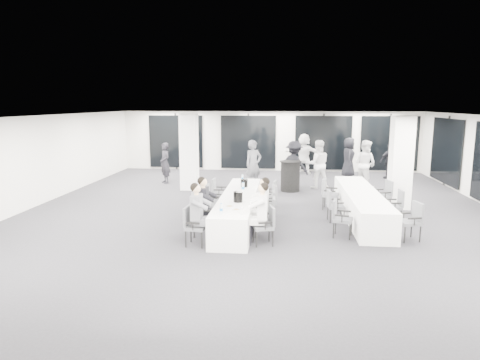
# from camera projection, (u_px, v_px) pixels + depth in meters

# --- Properties ---
(room) EXTENTS (14.04, 16.04, 2.84)m
(room) POSITION_uv_depth(u_px,v_px,m) (290.00, 161.00, 13.36)
(room) COLOR #232328
(room) RESTS_ON ground
(column_left) EXTENTS (0.60, 0.60, 2.80)m
(column_left) POSITION_uv_depth(u_px,v_px,m) (189.00, 152.00, 15.77)
(column_left) COLOR white
(column_left) RESTS_ON floor
(column_right) EXTENTS (0.60, 0.60, 2.80)m
(column_right) POSITION_uv_depth(u_px,v_px,m) (401.00, 163.00, 12.92)
(column_right) COLOR white
(column_right) RESTS_ON floor
(banquet_table_main) EXTENTS (0.90, 5.00, 0.75)m
(banquet_table_main) POSITION_uv_depth(u_px,v_px,m) (239.00, 208.00, 11.56)
(banquet_table_main) COLOR white
(banquet_table_main) RESTS_ON floor
(banquet_table_side) EXTENTS (0.90, 5.00, 0.75)m
(banquet_table_side) POSITION_uv_depth(u_px,v_px,m) (361.00, 204.00, 11.98)
(banquet_table_side) COLOR white
(banquet_table_side) RESTS_ON floor
(cocktail_table) EXTENTS (0.79, 0.79, 1.10)m
(cocktail_table) POSITION_uv_depth(u_px,v_px,m) (290.00, 176.00, 15.58)
(cocktail_table) COLOR black
(cocktail_table) RESTS_ON floor
(chair_main_left_near) EXTENTS (0.49, 0.54, 0.89)m
(chair_main_left_near) POSITION_uv_depth(u_px,v_px,m) (193.00, 223.00, 9.62)
(chair_main_left_near) COLOR #4F5156
(chair_main_left_near) RESTS_ON floor
(chair_main_left_second) EXTENTS (0.60, 0.64, 1.02)m
(chair_main_left_second) POSITION_uv_depth(u_px,v_px,m) (199.00, 212.00, 10.37)
(chair_main_left_second) COLOR #4F5156
(chair_main_left_second) RESTS_ON floor
(chair_main_left_mid) EXTENTS (0.57, 0.62, 1.02)m
(chair_main_left_mid) POSITION_uv_depth(u_px,v_px,m) (206.00, 202.00, 11.39)
(chair_main_left_mid) COLOR #4F5156
(chair_main_left_mid) RESTS_ON floor
(chair_main_left_fourth) EXTENTS (0.50, 0.55, 0.91)m
(chair_main_left_fourth) POSITION_uv_depth(u_px,v_px,m) (211.00, 198.00, 12.08)
(chair_main_left_fourth) COLOR #4F5156
(chair_main_left_fourth) RESTS_ON floor
(chair_main_left_far) EXTENTS (0.45, 0.50, 0.87)m
(chair_main_left_far) POSITION_uv_depth(u_px,v_px,m) (218.00, 191.00, 13.26)
(chair_main_left_far) COLOR #4F5156
(chair_main_left_far) RESTS_ON floor
(chair_main_right_near) EXTENTS (0.54, 0.56, 0.88)m
(chair_main_right_near) POSITION_uv_depth(u_px,v_px,m) (266.00, 223.00, 9.67)
(chair_main_right_near) COLOR #4F5156
(chair_main_right_near) RESTS_ON floor
(chair_main_right_second) EXTENTS (0.49, 0.55, 0.95)m
(chair_main_right_second) POSITION_uv_depth(u_px,v_px,m) (268.00, 214.00, 10.30)
(chair_main_right_second) COLOR #4F5156
(chair_main_right_second) RESTS_ON floor
(chair_main_right_mid) EXTENTS (0.49, 0.54, 0.91)m
(chair_main_right_mid) POSITION_uv_depth(u_px,v_px,m) (269.00, 206.00, 11.18)
(chair_main_right_mid) COLOR #4F5156
(chair_main_right_mid) RESTS_ON floor
(chair_main_right_fourth) EXTENTS (0.55, 0.58, 0.92)m
(chair_main_right_fourth) POSITION_uv_depth(u_px,v_px,m) (270.00, 199.00, 11.99)
(chair_main_right_fourth) COLOR #4F5156
(chair_main_right_fourth) RESTS_ON floor
(chair_main_right_far) EXTENTS (0.49, 0.53, 0.87)m
(chair_main_right_far) POSITION_uv_depth(u_px,v_px,m) (271.00, 193.00, 12.97)
(chair_main_right_far) COLOR #4F5156
(chair_main_right_far) RESTS_ON floor
(chair_side_left_near) EXTENTS (0.55, 0.57, 0.90)m
(chair_side_left_near) POSITION_uv_depth(u_px,v_px,m) (340.00, 216.00, 10.23)
(chair_side_left_near) COLOR #4F5156
(chair_side_left_near) RESTS_ON floor
(chair_side_left_mid) EXTENTS (0.47, 0.52, 0.87)m
(chair_side_left_mid) POSITION_uv_depth(u_px,v_px,m) (333.00, 204.00, 11.57)
(chair_side_left_mid) COLOR #4F5156
(chair_side_left_mid) RESTS_ON floor
(chair_side_left_far) EXTENTS (0.57, 0.60, 0.94)m
(chair_side_left_far) POSITION_uv_depth(u_px,v_px,m) (328.00, 192.00, 12.91)
(chair_side_left_far) COLOR #4F5156
(chair_side_left_far) RESTS_ON floor
(chair_side_right_near) EXTENTS (0.55, 0.58, 0.91)m
(chair_side_right_near) POSITION_uv_depth(u_px,v_px,m) (412.00, 219.00, 9.98)
(chair_side_right_near) COLOR #4F5156
(chair_side_right_near) RESTS_ON floor
(chair_side_right_mid) EXTENTS (0.46, 0.52, 0.89)m
(chair_side_right_mid) POSITION_uv_depth(u_px,v_px,m) (396.00, 204.00, 11.47)
(chair_side_right_mid) COLOR #4F5156
(chair_side_right_mid) RESTS_ON floor
(chair_side_right_far) EXTENTS (0.55, 0.58, 0.91)m
(chair_side_right_far) POSITION_uv_depth(u_px,v_px,m) (384.00, 193.00, 12.75)
(chair_side_right_far) COLOR #4F5156
(chair_side_right_far) RESTS_ON floor
(seated_guest_a) EXTENTS (0.50, 0.38, 1.44)m
(seated_guest_a) POSITION_uv_depth(u_px,v_px,m) (199.00, 211.00, 9.54)
(seated_guest_a) COLOR slate
(seated_guest_a) RESTS_ON floor
(seated_guest_b) EXTENTS (0.50, 0.38, 1.44)m
(seated_guest_b) POSITION_uv_depth(u_px,v_px,m) (206.00, 202.00, 10.33)
(seated_guest_b) COLOR black
(seated_guest_b) RESTS_ON floor
(seated_guest_c) EXTENTS (0.50, 0.38, 1.44)m
(seated_guest_c) POSITION_uv_depth(u_px,v_px,m) (260.00, 210.00, 9.61)
(seated_guest_c) COLOR white
(seated_guest_c) RESTS_ON floor
(seated_guest_d) EXTENTS (0.50, 0.38, 1.44)m
(seated_guest_d) POSITION_uv_depth(u_px,v_px,m) (261.00, 203.00, 10.27)
(seated_guest_d) COLOR white
(seated_guest_d) RESTS_ON floor
(standing_guest_a) EXTENTS (0.97, 0.94, 2.08)m
(standing_guest_a) POSITION_uv_depth(u_px,v_px,m) (253.00, 162.00, 15.83)
(standing_guest_a) COLOR slate
(standing_guest_a) RESTS_ON floor
(standing_guest_b) EXTENTS (1.05, 0.71, 2.06)m
(standing_guest_b) POSITION_uv_depth(u_px,v_px,m) (318.00, 161.00, 16.06)
(standing_guest_b) COLOR white
(standing_guest_b) RESTS_ON floor
(standing_guest_c) EXTENTS (1.46, 1.29, 2.03)m
(standing_guest_c) POSITION_uv_depth(u_px,v_px,m) (294.00, 162.00, 16.03)
(standing_guest_c) COLOR black
(standing_guest_c) RESTS_ON floor
(standing_guest_d) EXTENTS (1.12, 0.81, 1.71)m
(standing_guest_d) POSITION_uv_depth(u_px,v_px,m) (390.00, 159.00, 18.01)
(standing_guest_d) COLOR black
(standing_guest_d) RESTS_ON floor
(standing_guest_e) EXTENTS (0.67, 1.00, 1.95)m
(standing_guest_e) POSITION_uv_depth(u_px,v_px,m) (349.00, 155.00, 18.39)
(standing_guest_e) COLOR black
(standing_guest_e) RESTS_ON floor
(standing_guest_f) EXTENTS (1.95, 0.87, 2.07)m
(standing_guest_f) POSITION_uv_depth(u_px,v_px,m) (304.00, 151.00, 19.31)
(standing_guest_f) COLOR white
(standing_guest_f) RESTS_ON floor
(standing_guest_g) EXTENTS (0.84, 0.86, 1.85)m
(standing_guest_g) POSITION_uv_depth(u_px,v_px,m) (165.00, 160.00, 17.06)
(standing_guest_g) COLOR black
(standing_guest_g) RESTS_ON floor
(standing_guest_h) EXTENTS (1.11, 1.13, 2.04)m
(standing_guest_h) POSITION_uv_depth(u_px,v_px,m) (365.00, 161.00, 16.23)
(standing_guest_h) COLOR white
(standing_guest_h) RESTS_ON floor
(ice_bucket_near) EXTENTS (0.23, 0.23, 0.26)m
(ice_bucket_near) POSITION_uv_depth(u_px,v_px,m) (238.00, 197.00, 10.62)
(ice_bucket_near) COLOR black
(ice_bucket_near) RESTS_ON banquet_table_main
(ice_bucket_far) EXTENTS (0.20, 0.20, 0.23)m
(ice_bucket_far) POSITION_uv_depth(u_px,v_px,m) (244.00, 183.00, 12.53)
(ice_bucket_far) COLOR black
(ice_bucket_far) RESTS_ON banquet_table_main
(water_bottle_a) EXTENTS (0.07, 0.07, 0.22)m
(water_bottle_a) POSITION_uv_depth(u_px,v_px,m) (221.00, 209.00, 9.52)
(water_bottle_a) COLOR silver
(water_bottle_a) RESTS_ON banquet_table_main
(water_bottle_b) EXTENTS (0.08, 0.08, 0.25)m
(water_bottle_b) POSITION_uv_depth(u_px,v_px,m) (243.00, 187.00, 11.89)
(water_bottle_b) COLOR silver
(water_bottle_b) RESTS_ON banquet_table_main
(water_bottle_c) EXTENTS (0.06, 0.06, 0.20)m
(water_bottle_c) POSITION_uv_depth(u_px,v_px,m) (243.00, 178.00, 13.54)
(water_bottle_c) COLOR silver
(water_bottle_c) RESTS_ON banquet_table_main
(plate_a) EXTENTS (0.19, 0.19, 0.03)m
(plate_a) POSITION_uv_depth(u_px,v_px,m) (230.00, 206.00, 10.16)
(plate_a) COLOR white
(plate_a) RESTS_ON banquet_table_main
(plate_b) EXTENTS (0.19, 0.19, 0.03)m
(plate_b) POSITION_uv_depth(u_px,v_px,m) (236.00, 209.00, 9.84)
(plate_b) COLOR white
(plate_b) RESTS_ON banquet_table_main
(plate_c) EXTENTS (0.19, 0.19, 0.03)m
(plate_c) POSITION_uv_depth(u_px,v_px,m) (240.00, 200.00, 10.79)
(plate_c) COLOR white
(plate_c) RESTS_ON banquet_table_main
(wine_glass) EXTENTS (0.07, 0.07, 0.18)m
(wine_glass) POSITION_uv_depth(u_px,v_px,m) (242.00, 208.00, 9.43)
(wine_glass) COLOR silver
(wine_glass) RESTS_ON banquet_table_main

